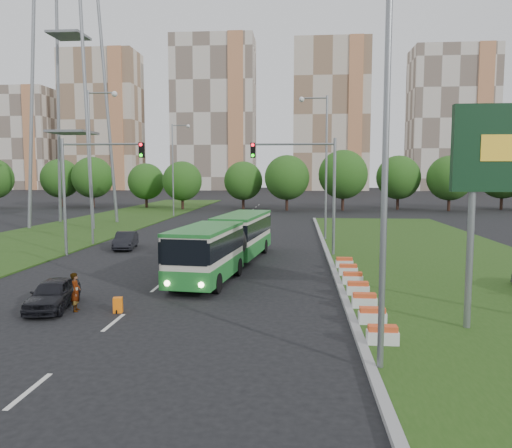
# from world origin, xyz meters

# --- Properties ---
(ground) EXTENTS (360.00, 360.00, 0.00)m
(ground) POSITION_xyz_m (0.00, 0.00, 0.00)
(ground) COLOR black
(ground) RESTS_ON ground
(grass_median) EXTENTS (14.00, 60.00, 0.15)m
(grass_median) POSITION_xyz_m (13.00, 8.00, 0.07)
(grass_median) COLOR #244714
(grass_median) RESTS_ON ground
(median_kerb) EXTENTS (0.30, 60.00, 0.18)m
(median_kerb) POSITION_xyz_m (6.05, 8.00, 0.09)
(median_kerb) COLOR gray
(median_kerb) RESTS_ON ground
(left_verge) EXTENTS (12.00, 110.00, 0.10)m
(left_verge) POSITION_xyz_m (-18.00, 25.00, 0.05)
(left_verge) COLOR #244714
(left_verge) RESTS_ON ground
(lane_markings) EXTENTS (0.20, 100.00, 0.01)m
(lane_markings) POSITION_xyz_m (-3.00, 20.00, 0.00)
(lane_markings) COLOR silver
(lane_markings) RESTS_ON ground
(flower_planters) EXTENTS (1.10, 13.70, 0.60)m
(flower_planters) POSITION_xyz_m (6.70, -1.40, 0.45)
(flower_planters) COLOR silver
(flower_planters) RESTS_ON grass_median
(traffic_mast_median) EXTENTS (5.76, 0.32, 8.00)m
(traffic_mast_median) POSITION_xyz_m (4.78, 10.00, 5.35)
(traffic_mast_median) COLOR gray
(traffic_mast_median) RESTS_ON ground
(traffic_mast_left) EXTENTS (5.76, 0.32, 8.00)m
(traffic_mast_left) POSITION_xyz_m (-10.38, 9.00, 5.35)
(traffic_mast_left) COLOR gray
(traffic_mast_left) RESTS_ON ground
(street_lamps) EXTENTS (36.00, 60.00, 12.00)m
(street_lamps) POSITION_xyz_m (-3.00, 10.00, 6.00)
(street_lamps) COLOR gray
(street_lamps) RESTS_ON ground
(transmission_pylon) EXTENTS (12.00, 12.00, 44.00)m
(transmission_pylon) POSITION_xyz_m (-20.00, 28.00, 22.00)
(transmission_pylon) COLOR gray
(transmission_pylon) RESTS_ON ground
(tree_line) EXTENTS (120.00, 8.00, 9.00)m
(tree_line) POSITION_xyz_m (10.00, 55.00, 4.50)
(tree_line) COLOR #204B14
(tree_line) RESTS_ON ground
(apartment_tower_west) EXTENTS (26.00, 15.00, 48.00)m
(apartment_tower_west) POSITION_xyz_m (-65.00, 150.00, 24.00)
(apartment_tower_west) COLOR beige
(apartment_tower_west) RESTS_ON ground
(apartment_tower_cwest) EXTENTS (28.00, 15.00, 52.00)m
(apartment_tower_cwest) POSITION_xyz_m (-25.00, 150.00, 26.00)
(apartment_tower_cwest) COLOR beige
(apartment_tower_cwest) RESTS_ON ground
(apartment_tower_ceast) EXTENTS (25.00, 15.00, 50.00)m
(apartment_tower_ceast) POSITION_xyz_m (15.00, 150.00, 25.00)
(apartment_tower_ceast) COLOR beige
(apartment_tower_ceast) RESTS_ON ground
(apartment_tower_east) EXTENTS (27.00, 15.00, 47.00)m
(apartment_tower_east) POSITION_xyz_m (55.00, 150.00, 23.50)
(apartment_tower_east) COLOR beige
(apartment_tower_east) RESTS_ON ground
(midrise_west) EXTENTS (22.00, 14.00, 36.00)m
(midrise_west) POSITION_xyz_m (-95.00, 150.00, 18.00)
(midrise_west) COLOR beige
(midrise_west) RESTS_ON ground
(articulated_bus) EXTENTS (2.43, 15.56, 2.56)m
(articulated_bus) POSITION_xyz_m (-0.25, 5.34, 1.57)
(articulated_bus) COLOR beige
(articulated_bus) RESTS_ON ground
(car_left_near) EXTENTS (2.02, 3.90, 1.27)m
(car_left_near) POSITION_xyz_m (-6.21, -4.33, 0.64)
(car_left_near) COLOR black
(car_left_near) RESTS_ON ground
(car_left_far) EXTENTS (2.01, 4.07, 1.28)m
(car_left_far) POSITION_xyz_m (-8.89, 12.19, 0.64)
(car_left_far) COLOR black
(car_left_far) RESTS_ON ground
(pedestrian) EXTENTS (0.50, 0.65, 1.60)m
(pedestrian) POSITION_xyz_m (-5.11, -4.57, 0.80)
(pedestrian) COLOR gray
(pedestrian) RESTS_ON ground
(shopping_trolley) EXTENTS (0.36, 0.38, 0.62)m
(shopping_trolley) POSITION_xyz_m (-3.32, -4.66, 0.31)
(shopping_trolley) COLOR orange
(shopping_trolley) RESTS_ON ground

